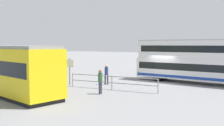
{
  "coord_description": "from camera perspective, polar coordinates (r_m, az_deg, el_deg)",
  "views": [
    {
      "loc": [
        -9.07,
        22.93,
        3.54
      ],
      "look_at": [
        2.47,
        4.83,
        1.99
      ],
      "focal_mm": 41.46,
      "sensor_mm": 36.0,
      "label": 1
    }
  ],
  "objects": [
    {
      "name": "ground_plane",
      "position": [
        24.91,
        10.85,
        -4.11
      ],
      "size": [
        160.0,
        160.0,
        0.0
      ],
      "primitive_type": "plane",
      "color": "gray"
    },
    {
      "name": "double_decker_bus",
      "position": [
        24.75,
        18.63,
        0.43
      ],
      "size": [
        11.88,
        3.29,
        3.98
      ],
      "color": "white",
      "rests_on": "ground"
    },
    {
      "name": "pedestrian_near_railing",
      "position": [
        22.8,
        -1.24,
        -2.2
      ],
      "size": [
        0.43,
        0.43,
        1.77
      ],
      "color": "#33384C",
      "rests_on": "ground"
    },
    {
      "name": "pedestrian_crossing",
      "position": [
        18.39,
        -2.6,
        -3.75
      ],
      "size": [
        0.37,
        0.37,
        1.76
      ],
      "color": "#33384C",
      "rests_on": "ground"
    },
    {
      "name": "pedestrian_railing",
      "position": [
        20.2,
        -0.03,
        -3.84
      ],
      "size": [
        7.41,
        0.92,
        1.08
      ],
      "color": "gray",
      "rests_on": "ground"
    },
    {
      "name": "info_sign",
      "position": [
        22.85,
        -9.37,
        -0.86
      ],
      "size": [
        0.93,
        0.19,
        2.32
      ],
      "color": "slate",
      "rests_on": "ground"
    }
  ]
}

